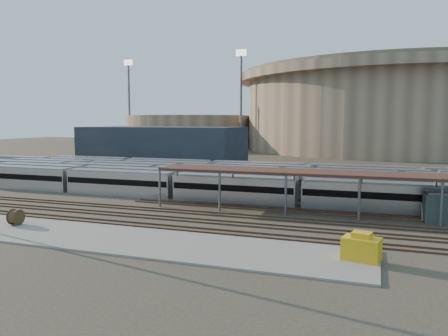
% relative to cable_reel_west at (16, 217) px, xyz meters
% --- Properties ---
extents(ground, '(420.00, 420.00, 0.00)m').
position_rel_cable_reel_west_xyz_m(ground, '(17.70, 13.92, -1.07)').
color(ground, '#383026').
rests_on(ground, ground).
extents(apron, '(50.00, 9.00, 0.20)m').
position_rel_cable_reel_west_xyz_m(apron, '(12.70, -1.08, -0.97)').
color(apron, gray).
rests_on(apron, ground).
extents(subway_trains, '(131.10, 23.90, 3.60)m').
position_rel_cable_reel_west_xyz_m(subway_trains, '(21.66, 32.42, 0.73)').
color(subway_trains, '#B6B6BB').
rests_on(subway_trains, ground).
extents(inspection_shed, '(60.30, 6.00, 5.30)m').
position_rel_cable_reel_west_xyz_m(inspection_shed, '(39.70, 17.92, 3.92)').
color(inspection_shed, '#5E5E63').
rests_on(inspection_shed, ground).
extents(empty_tracks, '(170.00, 9.62, 0.18)m').
position_rel_cable_reel_west_xyz_m(empty_tracks, '(17.70, 8.92, -0.98)').
color(empty_tracks, '#4C3323').
rests_on(empty_tracks, ground).
extents(stadium, '(124.00, 124.00, 32.50)m').
position_rel_cable_reel_west_xyz_m(stadium, '(42.70, 153.92, 15.41)').
color(stadium, gray).
rests_on(stadium, ground).
extents(secondary_arena, '(56.00, 56.00, 14.00)m').
position_rel_cable_reel_west_xyz_m(secondary_arena, '(-42.30, 143.92, 5.93)').
color(secondary_arena, gray).
rests_on(secondary_arena, ground).
extents(service_building, '(42.00, 20.00, 10.00)m').
position_rel_cable_reel_west_xyz_m(service_building, '(-17.30, 68.92, 3.93)').
color(service_building, '#1E232D').
rests_on(service_building, ground).
extents(floodlight_0, '(4.00, 1.00, 38.40)m').
position_rel_cable_reel_west_xyz_m(floodlight_0, '(-12.30, 123.92, 19.58)').
color(floodlight_0, '#5E5E63').
rests_on(floodlight_0, ground).
extents(floodlight_1, '(4.00, 1.00, 38.40)m').
position_rel_cable_reel_west_xyz_m(floodlight_1, '(-67.30, 133.92, 19.58)').
color(floodlight_1, '#5E5E63').
rests_on(floodlight_1, ground).
extents(floodlight_3, '(4.00, 1.00, 38.40)m').
position_rel_cable_reel_west_xyz_m(floodlight_3, '(7.70, 173.92, 19.58)').
color(floodlight_3, '#5E5E63').
rests_on(floodlight_3, ground).
extents(cable_reel_west, '(1.03, 1.77, 1.73)m').
position_rel_cable_reel_west_xyz_m(cable_reel_west, '(0.00, 0.00, 0.00)').
color(cable_reel_west, '#4F361F').
rests_on(cable_reel_west, apron).
extents(yellow_equipment, '(3.27, 2.40, 1.85)m').
position_rel_cable_reel_west_xyz_m(yellow_equipment, '(36.20, -0.24, 0.06)').
color(yellow_equipment, gold).
rests_on(yellow_equipment, apron).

